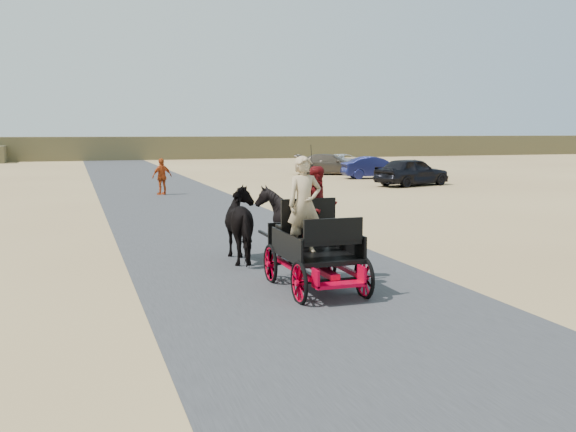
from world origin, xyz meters
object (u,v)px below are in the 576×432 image
object	(u,v)px
car_d	(344,162)
horse_left	(246,225)
pedestrian	(162,177)
car_b	(375,168)
horse_right	(291,222)
carriage	(315,271)
car_c	(330,164)
car_a	(412,172)

from	to	relation	value
car_d	horse_left	bearing A→B (deg)	129.98
horse_left	car_d	xyz separation A→B (m)	(16.40, 32.00, -0.24)
horse_left	pedestrian	size ratio (longest dim) A/B	1.16
pedestrian	car_b	world-z (taller)	pedestrian
horse_right	pedestrian	distance (m)	16.30
carriage	pedestrian	bearing A→B (deg)	90.88
horse_left	car_c	world-z (taller)	horse_left
horse_right	car_a	world-z (taller)	horse_right
carriage	car_d	bearing A→B (deg)	65.63
car_a	car_d	world-z (taller)	car_a
carriage	car_a	xyz separation A→B (m)	(13.42, 20.12, 0.41)
horse_left	horse_right	distance (m)	1.10
carriage	car_b	bearing A→B (deg)	61.52
horse_left	car_d	size ratio (longest dim) A/B	0.46
horse_right	carriage	bearing A→B (deg)	79.61
horse_left	car_b	bearing A→B (deg)	-122.56
car_b	horse_right	bearing A→B (deg)	158.36
carriage	horse_right	world-z (taller)	horse_right
car_c	pedestrian	bearing A→B (deg)	156.62
horse_left	car_a	distance (m)	22.10
horse_left	car_b	distance (m)	26.90
carriage	horse_left	size ratio (longest dim) A/B	1.20
horse_left	car_d	world-z (taller)	horse_left
car_a	car_c	xyz separation A→B (m)	(-0.79, 9.87, -0.07)
horse_left	car_a	size ratio (longest dim) A/B	0.44
pedestrian	car_d	world-z (taller)	pedestrian
horse_right	car_b	size ratio (longest dim) A/B	0.41
pedestrian	horse_right	bearing A→B (deg)	70.70
carriage	horse_left	bearing A→B (deg)	100.39
car_d	car_b	bearing A→B (deg)	145.45
car_b	horse_left	bearing A→B (deg)	156.34
carriage	car_c	bearing A→B (deg)	67.16
car_a	car_b	distance (m)	5.57
car_c	car_d	bearing A→B (deg)	-5.81
horse_left	car_d	bearing A→B (deg)	-117.14
carriage	horse_right	xyz separation A→B (m)	(0.55, 3.00, 0.49)
horse_right	pedestrian	bearing A→B (deg)	-87.02
horse_right	car_c	world-z (taller)	horse_right
car_b	car_c	world-z (taller)	car_c
carriage	car_d	world-z (taller)	car_d
horse_right	car_c	bearing A→B (deg)	-114.11
horse_left	horse_right	bearing A→B (deg)	-180.00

